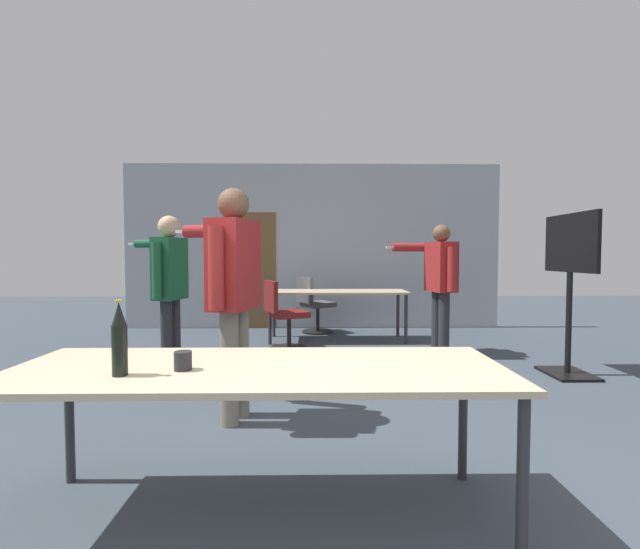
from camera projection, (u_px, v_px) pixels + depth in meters
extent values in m
cube|color=#A3A8B2|center=(313.00, 246.00, 7.62)|extent=(6.63, 0.10, 2.90)
cube|color=brown|center=(251.00, 271.00, 7.56)|extent=(0.90, 0.02, 2.05)
cube|color=#C6B793|center=(259.00, 369.00, 2.07)|extent=(2.37, 0.82, 0.03)
cylinder|color=#2D2D33|center=(523.00, 482.00, 1.75)|extent=(0.05, 0.05, 0.73)
cylinder|color=#2D2D33|center=(69.00, 419.00, 2.42)|extent=(0.05, 0.05, 0.73)
cylinder|color=#2D2D33|center=(463.00, 417.00, 2.45)|extent=(0.05, 0.05, 0.73)
cube|color=#C6B793|center=(337.00, 292.00, 6.48)|extent=(2.10, 0.72, 0.03)
cylinder|color=#2D2D33|center=(270.00, 320.00, 6.19)|extent=(0.05, 0.05, 0.73)
cylinder|color=#2D2D33|center=(406.00, 319.00, 6.22)|extent=(0.05, 0.05, 0.73)
cylinder|color=#2D2D33|center=(274.00, 314.00, 6.78)|extent=(0.05, 0.05, 0.73)
cylinder|color=#2D2D33|center=(398.00, 314.00, 6.81)|extent=(0.05, 0.05, 0.73)
cube|color=black|center=(567.00, 374.00, 4.61)|extent=(0.44, 0.56, 0.03)
cylinder|color=black|center=(569.00, 322.00, 4.59)|extent=(0.06, 0.06, 1.08)
cube|color=black|center=(571.00, 243.00, 4.55)|extent=(0.04, 0.92, 0.63)
cube|color=black|center=(573.00, 243.00, 4.55)|extent=(0.01, 0.85, 0.55)
cylinder|color=slate|center=(229.00, 368.00, 3.24)|extent=(0.14, 0.14, 0.88)
cylinder|color=slate|center=(240.00, 362.00, 3.42)|extent=(0.14, 0.14, 0.88)
cube|color=maroon|center=(234.00, 265.00, 3.30)|extent=(0.37, 0.51, 0.69)
sphere|color=brown|center=(233.00, 204.00, 3.27)|extent=(0.24, 0.24, 0.24)
cylinder|color=maroon|center=(216.00, 268.00, 3.02)|extent=(0.11, 0.11, 0.60)
cylinder|color=maroon|center=(217.00, 231.00, 3.63)|extent=(0.60, 0.26, 0.11)
cube|color=white|center=(182.00, 232.00, 3.72)|extent=(0.13, 0.07, 0.03)
cylinder|color=#28282D|center=(444.00, 324.00, 5.51)|extent=(0.14, 0.14, 0.82)
cylinder|color=#28282D|center=(437.00, 322.00, 5.70)|extent=(0.14, 0.14, 0.82)
cube|color=maroon|center=(441.00, 267.00, 5.57)|extent=(0.34, 0.50, 0.65)
sphere|color=brown|center=(441.00, 233.00, 5.55)|extent=(0.23, 0.23, 0.23)
cylinder|color=maroon|center=(452.00, 269.00, 5.29)|extent=(0.11, 0.11, 0.56)
cylinder|color=maroon|center=(412.00, 247.00, 5.78)|extent=(0.57, 0.21, 0.11)
cube|color=white|center=(391.00, 247.00, 5.72)|extent=(0.12, 0.06, 0.03)
cylinder|color=#28282D|center=(167.00, 340.00, 4.45)|extent=(0.12, 0.12, 0.83)
cylinder|color=#28282D|center=(175.00, 337.00, 4.60)|extent=(0.12, 0.12, 0.83)
cube|color=#195633|center=(170.00, 269.00, 4.49)|extent=(0.29, 0.42, 0.65)
sphere|color=#DBAD89|center=(169.00, 227.00, 4.47)|extent=(0.23, 0.23, 0.23)
cylinder|color=#195633|center=(157.00, 270.00, 4.26)|extent=(0.09, 0.09, 0.56)
cylinder|color=#195633|center=(158.00, 244.00, 4.77)|extent=(0.57, 0.21, 0.09)
cube|color=white|center=(134.00, 244.00, 4.84)|extent=(0.12, 0.06, 0.03)
cylinder|color=black|center=(318.00, 332.00, 7.17)|extent=(0.52, 0.52, 0.03)
cylinder|color=black|center=(318.00, 319.00, 7.16)|extent=(0.06, 0.06, 0.41)
cube|color=#4C4C51|center=(318.00, 304.00, 7.15)|extent=(0.64, 0.64, 0.08)
cube|color=#4C4C51|center=(305.00, 290.00, 6.99)|extent=(0.29, 0.40, 0.42)
cylinder|color=black|center=(289.00, 348.00, 5.89)|extent=(0.52, 0.52, 0.03)
cylinder|color=black|center=(289.00, 332.00, 5.88)|extent=(0.06, 0.06, 0.42)
cube|color=maroon|center=(289.00, 314.00, 5.86)|extent=(0.61, 0.61, 0.08)
cube|color=maroon|center=(271.00, 296.00, 5.75)|extent=(0.23, 0.42, 0.42)
cylinder|color=black|center=(120.00, 350.00, 1.90)|extent=(0.07, 0.07, 0.23)
cone|color=black|center=(119.00, 313.00, 1.89)|extent=(0.06, 0.06, 0.10)
cylinder|color=gold|center=(119.00, 301.00, 1.89)|extent=(0.03, 0.03, 0.01)
cylinder|color=#232328|center=(183.00, 361.00, 1.99)|extent=(0.08, 0.08, 0.09)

